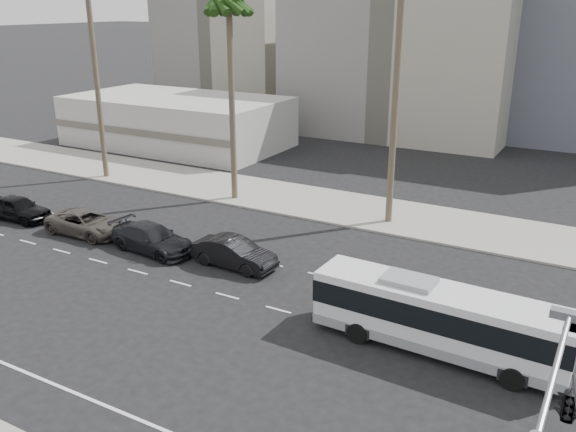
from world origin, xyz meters
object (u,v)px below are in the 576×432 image
Objects in this scene: car_d at (18,208)px; palm_mid at (229,9)px; car_c at (87,223)px; traffic_signal at (569,419)px; car_a at (234,253)px; car_b at (152,239)px; city_bus at (438,317)px.

palm_mid is at bearing -46.20° from car_d.
car_c is 6.22m from car_d.
palm_mid is at bearing 128.78° from traffic_signal.
car_d is (-6.21, -0.28, 0.07)m from car_c.
car_a is 0.33× the size of palm_mid.
palm_mid reaches higher than car_d.
car_b is 0.91× the size of traffic_signal.
car_a is 1.02× the size of car_d.
traffic_signal is at bearing -114.22° from car_c.
car_b is 1.14× the size of car_d.
car_d is at bearing 94.86° from car_a.
palm_mid reaches higher than traffic_signal.
palm_mid is (-1.35, 10.79, 12.81)m from car_b.
palm_mid is at bearing 36.32° from car_a.
city_bus is at bearing -97.20° from car_d.
car_a is 11.07m from car_c.
traffic_signal is at bearing -58.19° from city_bus.
car_c is at bearing 94.70° from car_a.
car_c is at bearing 175.76° from city_bus.
city_bus is 2.16× the size of car_a.
car_c is at bearing 94.41° from car_b.
car_c is 0.36× the size of palm_mid.
city_bus reaches higher than car_d.
city_bus is 26.30m from palm_mid.
palm_mid reaches higher than car_c.
car_a is at bearing -90.34° from car_d.
car_d is at bearing 91.34° from car_c.
car_b is at bearing 98.04° from car_a.
palm_mid is (4.21, 10.67, 12.86)m from car_c.
car_c is at bearing -90.05° from car_d.
car_b is at bearing -91.83° from car_d.
car_a is 0.89× the size of car_b.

